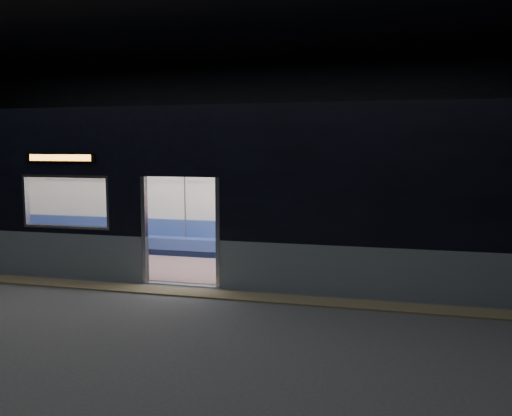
% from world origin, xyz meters
% --- Properties ---
extents(station_floor, '(24.00, 14.00, 0.01)m').
position_xyz_m(station_floor, '(0.00, 0.00, -0.01)').
color(station_floor, '#47494C').
rests_on(station_floor, ground).
extents(station_envelope, '(24.00, 14.00, 5.00)m').
position_xyz_m(station_envelope, '(0.00, 0.00, 3.66)').
color(station_envelope, black).
rests_on(station_envelope, station_floor).
extents(tactile_strip, '(22.80, 0.50, 0.03)m').
position_xyz_m(tactile_strip, '(0.00, 0.55, 0.01)').
color(tactile_strip, '#8C7F59').
rests_on(tactile_strip, station_floor).
extents(metro_car, '(18.00, 3.04, 3.35)m').
position_xyz_m(metro_car, '(-0.00, 2.54, 1.85)').
color(metro_car, gray).
rests_on(metro_car, station_floor).
extents(passenger, '(0.48, 0.79, 1.49)m').
position_xyz_m(passenger, '(0.89, 3.55, 0.85)').
color(passenger, black).
rests_on(passenger, metro_car).
extents(handbag, '(0.35, 0.31, 0.15)m').
position_xyz_m(handbag, '(0.89, 3.29, 0.70)').
color(handbag, black).
rests_on(handbag, passenger).
extents(transit_map, '(1.10, 0.03, 0.71)m').
position_xyz_m(transit_map, '(1.94, 3.85, 1.51)').
color(transit_map, white).
rests_on(transit_map, metro_car).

